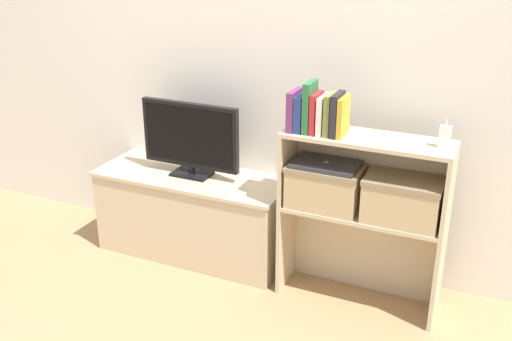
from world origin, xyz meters
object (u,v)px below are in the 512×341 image
at_px(book_plum, 294,110).
at_px(book_charcoal, 337,114).
at_px(storage_basket_left, 325,184).
at_px(book_ivory, 323,115).
at_px(book_navy, 302,113).
at_px(book_olive, 330,114).
at_px(baby_monitor, 445,137).
at_px(tv, 190,138).
at_px(book_mustard, 343,117).
at_px(laptop, 326,164).
at_px(book_forest, 310,107).
at_px(book_crimson, 316,113).
at_px(tv_stand, 194,214).
at_px(storage_basket_right, 403,198).

bearing_deg(book_plum, book_charcoal, 0.00).
relative_size(book_charcoal, storage_basket_left, 0.56).
bearing_deg(book_plum, book_ivory, 0.00).
distance_m(book_navy, book_olive, 0.14).
relative_size(book_olive, baby_monitor, 1.52).
bearing_deg(tv, storage_basket_left, -5.95).
height_order(tv, baby_monitor, baby_monitor).
xyz_separation_m(book_plum, book_mustard, (0.24, 0.00, -0.00)).
relative_size(book_plum, book_mustard, 1.03).
relative_size(storage_basket_left, laptop, 1.13).
bearing_deg(book_forest, book_navy, 180.00).
bearing_deg(book_olive, book_crimson, 180.00).
bearing_deg(book_mustard, tv, 173.43).
bearing_deg(book_crimson, baby_monitor, 3.18).
bearing_deg(book_crimson, book_charcoal, -0.00).
bearing_deg(tv, book_charcoal, -6.79).
xyz_separation_m(tv_stand, storage_basket_left, (0.81, -0.09, 0.37)).
bearing_deg(book_olive, book_plum, 180.00).
xyz_separation_m(storage_basket_left, laptop, (0.00, -0.00, 0.11)).
distance_m(tv, baby_monitor, 1.36).
bearing_deg(book_plum, book_navy, 0.00).
xyz_separation_m(tv, book_ivory, (0.79, -0.10, 0.26)).
relative_size(tv, book_olive, 2.95).
xyz_separation_m(tv, book_mustard, (0.89, -0.10, 0.26)).
xyz_separation_m(book_plum, book_charcoal, (0.21, 0.00, 0.00)).
xyz_separation_m(book_crimson, storage_basket_left, (0.05, 0.02, -0.37)).
distance_m(book_plum, book_ivory, 0.14).
relative_size(book_navy, book_olive, 0.89).
height_order(book_olive, book_mustard, book_olive).
height_order(book_forest, baby_monitor, book_forest).
bearing_deg(book_crimson, book_ivory, -0.00).
bearing_deg(book_navy, book_plum, 180.00).
height_order(book_plum, book_olive, book_olive).
relative_size(book_plum, baby_monitor, 1.50).
relative_size(tv_stand, book_charcoal, 5.48).
bearing_deg(book_crimson, book_olive, -0.00).
xyz_separation_m(book_ivory, book_charcoal, (0.07, 0.00, 0.01)).
height_order(tv, book_olive, book_olive).
bearing_deg(storage_basket_right, book_navy, -178.02).
bearing_deg(storage_basket_right, laptop, -180.00).
xyz_separation_m(tv_stand, laptop, (0.81, -0.09, 0.48)).
height_order(book_navy, laptop, book_navy).
xyz_separation_m(book_navy, book_forest, (0.04, 0.00, 0.03)).
relative_size(book_olive, storage_basket_right, 0.55).
bearing_deg(book_navy, storage_basket_left, 7.84).
bearing_deg(book_olive, storage_basket_left, 125.27).
bearing_deg(book_plum, tv, 171.00).
bearing_deg(baby_monitor, tv, 177.04).
bearing_deg(storage_basket_right, book_ivory, -177.49).
distance_m(book_crimson, laptop, 0.26).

